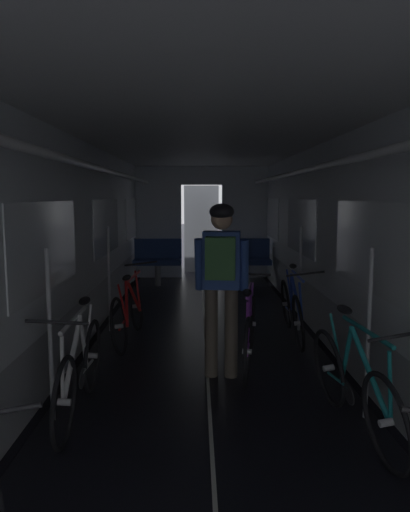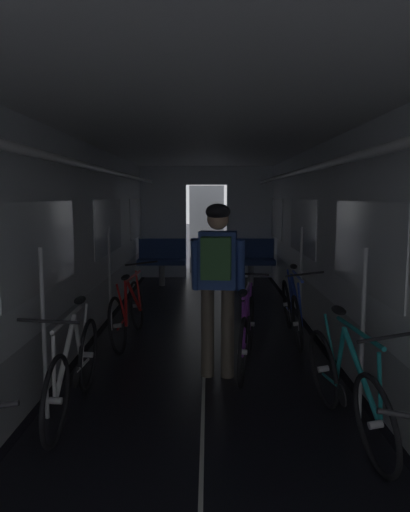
{
  "view_description": "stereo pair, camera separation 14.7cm",
  "coord_description": "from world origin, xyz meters",
  "px_view_note": "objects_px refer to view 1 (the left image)",
  "views": [
    {
      "loc": [
        -0.1,
        -1.64,
        1.8
      ],
      "look_at": [
        0.0,
        4.57,
        1.03
      ],
      "focal_mm": 33.92,
      "sensor_mm": 36.0,
      "label": 1
    },
    {
      "loc": [
        0.04,
        -1.64,
        1.8
      ],
      "look_at": [
        0.0,
        4.57,
        1.03
      ],
      "focal_mm": 33.92,
      "sensor_mm": 36.0,
      "label": 2
    }
  ],
  "objects_px": {
    "bench_seat_far_left": "(158,257)",
    "bicycle_purple_in_aisle": "(250,332)",
    "bicycle_red": "(128,312)",
    "bicycle_white": "(80,370)",
    "person_cyclist_aisle": "(221,271)",
    "bench_seat_far_right": "(246,257)",
    "bicycle_blue": "(292,309)",
    "bicycle_teal": "(354,385)"
  },
  "relations": [
    {
      "from": "bench_seat_far_left",
      "to": "bicycle_purple_in_aisle",
      "type": "height_order",
      "value": "bench_seat_far_left"
    },
    {
      "from": "bench_seat_far_left",
      "to": "bicycle_red",
      "type": "bearing_deg",
      "value": -90.76
    },
    {
      "from": "bicycle_white",
      "to": "person_cyclist_aisle",
      "type": "xyz_separation_m",
      "value": [
        1.2,
        0.82,
        0.69
      ]
    },
    {
      "from": "bench_seat_far_right",
      "to": "person_cyclist_aisle",
      "type": "distance_m",
      "value": 5.14
    },
    {
      "from": "bench_seat_far_left",
      "to": "bicycle_red",
      "type": "distance_m",
      "value": 3.86
    },
    {
      "from": "bicycle_white",
      "to": "bicycle_purple_in_aisle",
      "type": "relative_size",
      "value": 1.01
    },
    {
      "from": "bicycle_red",
      "to": "bicycle_blue",
      "type": "height_order",
      "value": "bicycle_red"
    },
    {
      "from": "person_cyclist_aisle",
      "to": "bicycle_red",
      "type": "bearing_deg",
      "value": 132.04
    },
    {
      "from": "bicycle_blue",
      "to": "bicycle_purple_in_aisle",
      "type": "distance_m",
      "value": 1.24
    },
    {
      "from": "person_cyclist_aisle",
      "to": "bicycle_teal",
      "type": "bearing_deg",
      "value": -50.88
    },
    {
      "from": "bicycle_red",
      "to": "person_cyclist_aisle",
      "type": "distance_m",
      "value": 1.76
    },
    {
      "from": "bicycle_teal",
      "to": "person_cyclist_aisle",
      "type": "relative_size",
      "value": 0.98
    },
    {
      "from": "bench_seat_far_right",
      "to": "bicycle_red",
      "type": "distance_m",
      "value": 4.28
    },
    {
      "from": "bicycle_teal",
      "to": "bicycle_white",
      "type": "xyz_separation_m",
      "value": [
        -2.15,
        0.35,
        0.0
      ]
    },
    {
      "from": "bench_seat_far_right",
      "to": "bicycle_teal",
      "type": "distance_m",
      "value": 6.24
    },
    {
      "from": "bicycle_teal",
      "to": "person_cyclist_aisle",
      "type": "distance_m",
      "value": 1.66
    },
    {
      "from": "bench_seat_far_right",
      "to": "bicycle_teal",
      "type": "bearing_deg",
      "value": -88.29
    },
    {
      "from": "bicycle_red",
      "to": "bicycle_purple_in_aisle",
      "type": "xyz_separation_m",
      "value": [
        1.4,
        -0.94,
        0.0
      ]
    },
    {
      "from": "bench_seat_far_left",
      "to": "bicycle_white",
      "type": "height_order",
      "value": "bench_seat_far_left"
    },
    {
      "from": "bench_seat_far_right",
      "to": "bicycle_purple_in_aisle",
      "type": "bearing_deg",
      "value": -95.37
    },
    {
      "from": "bicycle_white",
      "to": "bench_seat_far_left",
      "type": "bearing_deg",
      "value": 88.39
    },
    {
      "from": "bench_seat_far_left",
      "to": "bench_seat_far_right",
      "type": "xyz_separation_m",
      "value": [
        1.8,
        0.0,
        0.0
      ]
    },
    {
      "from": "bicycle_white",
      "to": "bicycle_red",
      "type": "bearing_deg",
      "value": 86.76
    },
    {
      "from": "bench_seat_far_right",
      "to": "bicycle_white",
      "type": "distance_m",
      "value": 6.2
    },
    {
      "from": "bicycle_red",
      "to": "bicycle_teal",
      "type": "bearing_deg",
      "value": -49.37
    },
    {
      "from": "bicycle_red",
      "to": "bicycle_purple_in_aisle",
      "type": "relative_size",
      "value": 1.01
    },
    {
      "from": "bench_seat_far_left",
      "to": "bench_seat_far_right",
      "type": "distance_m",
      "value": 1.8
    },
    {
      "from": "bench_seat_far_right",
      "to": "bicycle_teal",
      "type": "relative_size",
      "value": 0.58
    },
    {
      "from": "bench_seat_far_left",
      "to": "bench_seat_far_right",
      "type": "bearing_deg",
      "value": 0.0
    },
    {
      "from": "bench_seat_far_left",
      "to": "person_cyclist_aisle",
      "type": "height_order",
      "value": "person_cyclist_aisle"
    },
    {
      "from": "bench_seat_far_left",
      "to": "person_cyclist_aisle",
      "type": "relative_size",
      "value": 0.57
    },
    {
      "from": "bench_seat_far_left",
      "to": "person_cyclist_aisle",
      "type": "xyz_separation_m",
      "value": [
        1.04,
        -5.06,
        0.5
      ]
    },
    {
      "from": "bicycle_teal",
      "to": "person_cyclist_aisle",
      "type": "xyz_separation_m",
      "value": [
        -0.95,
        1.17,
        0.69
      ]
    },
    {
      "from": "person_cyclist_aisle",
      "to": "bench_seat_far_left",
      "type": "bearing_deg",
      "value": 101.57
    },
    {
      "from": "bicycle_blue",
      "to": "bicycle_teal",
      "type": "bearing_deg",
      "value": -90.41
    },
    {
      "from": "bench_seat_far_left",
      "to": "bicycle_purple_in_aisle",
      "type": "distance_m",
      "value": 4.99
    },
    {
      "from": "bicycle_blue",
      "to": "person_cyclist_aisle",
      "type": "bearing_deg",
      "value": -126.22
    },
    {
      "from": "bicycle_teal",
      "to": "bicycle_white",
      "type": "distance_m",
      "value": 2.18
    },
    {
      "from": "bench_seat_far_right",
      "to": "bicycle_blue",
      "type": "xyz_separation_m",
      "value": [
        0.2,
        -3.74,
        -0.19
      ]
    },
    {
      "from": "bicycle_red",
      "to": "person_cyclist_aisle",
      "type": "xyz_separation_m",
      "value": [
        1.09,
        -1.21,
        0.69
      ]
    },
    {
      "from": "bench_seat_far_right",
      "to": "bicycle_blue",
      "type": "bearing_deg",
      "value": -86.89
    },
    {
      "from": "bicycle_red",
      "to": "bicycle_blue",
      "type": "bearing_deg",
      "value": 3.2
    }
  ]
}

